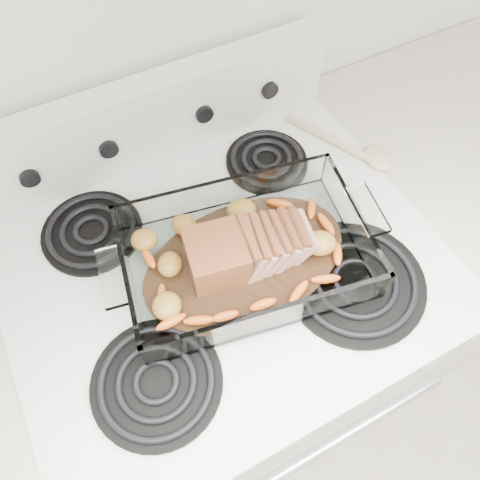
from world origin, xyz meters
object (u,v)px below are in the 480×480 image
electric_range (226,340)px  pork_roast (239,253)px  baking_dish (245,257)px  counter_right (420,244)px

electric_range → pork_roast: bearing=-59.9°
electric_range → baking_dish: bearing=-46.6°
electric_range → pork_roast: 0.51m
pork_roast → electric_range: bearing=126.2°
electric_range → baking_dish: 0.49m
baking_dish → electric_range: bearing=143.9°
counter_right → electric_range: bearing=179.9°
counter_right → pork_roast: (-0.64, -0.04, 0.52)m
counter_right → baking_dish: 0.80m
electric_range → counter_right: 0.67m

